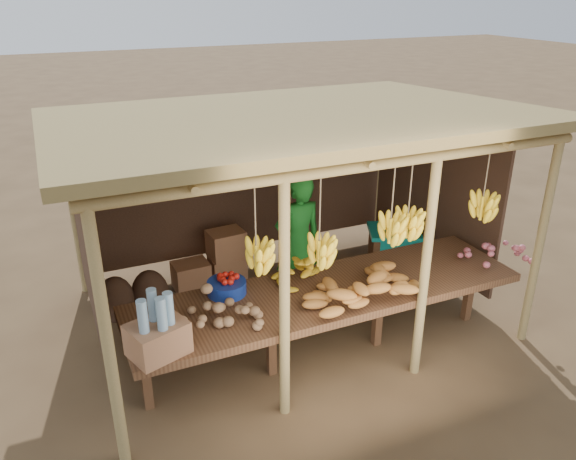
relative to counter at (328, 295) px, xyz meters
name	(u,v)px	position (x,y,z in m)	size (l,w,h in m)	color
ground	(288,312)	(0.00, 0.95, -0.74)	(60.00, 60.00, 0.00)	brown
stall_structure	(295,156)	(0.03, 0.85, 1.17)	(4.70, 3.50, 2.43)	#A38A54
counter	(328,295)	(0.00, 0.00, 0.00)	(3.90, 1.05, 0.80)	brown
potato_heap	(211,306)	(-1.20, -0.13, 0.24)	(0.87, 0.52, 0.36)	#926E4B
sweet_potato_heap	(362,282)	(0.21, -0.28, 0.24)	(1.14, 0.69, 0.36)	#B4722E
onion_heap	(495,246)	(1.90, -0.17, 0.24)	(0.81, 0.48, 0.36)	#C8616C
banana_pile	(300,267)	(-0.19, 0.25, 0.23)	(0.54, 0.33, 0.34)	yellow
tomato_basin	(227,286)	(-0.92, 0.33, 0.14)	(0.37, 0.37, 0.20)	navy
bottle_box	(157,331)	(-1.71, -0.36, 0.27)	(0.52, 0.47, 0.55)	#9E6946
vendor	(298,243)	(0.18, 1.08, 0.07)	(0.59, 0.39, 1.62)	#17681E
tarp_crate	(393,249)	(1.69, 1.35, -0.42)	(0.82, 0.78, 0.77)	brown
carton_stack	(215,263)	(-0.56, 1.94, -0.43)	(0.92, 0.36, 0.69)	#9E6946
burlap_sacks	(133,293)	(-1.63, 1.69, -0.49)	(0.82, 0.43, 0.58)	#4C3223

